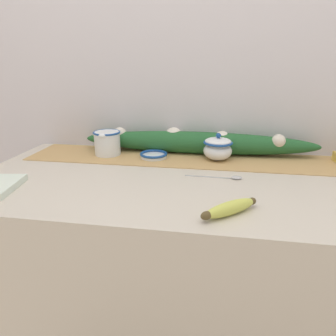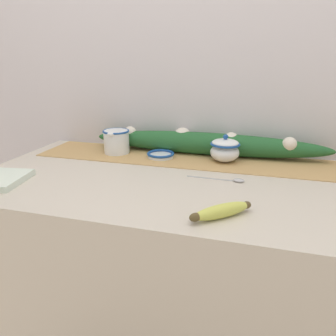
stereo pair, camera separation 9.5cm
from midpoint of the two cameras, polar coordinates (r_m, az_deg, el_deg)
name	(u,v)px [view 2 (the right image)]	position (r m, az deg, el deg)	size (l,w,h in m)	color
countertop	(190,285)	(1.24, 6.50, -21.41)	(1.49, 0.69, 0.88)	beige
back_wall	(212,74)	(1.30, 10.48, 17.20)	(2.29, 0.04, 2.40)	silver
table_runner	(203,160)	(1.21, 8.88, 1.51)	(1.37, 0.25, 0.00)	tan
cream_pitcher	(117,141)	(1.28, -7.68, 5.17)	(0.11, 0.13, 0.10)	white
sugar_bowl	(225,150)	(1.19, 13.06, 3.39)	(0.11, 0.11, 0.11)	white
small_dish	(161,155)	(1.22, 0.82, 2.52)	(0.11, 0.11, 0.02)	white
banana	(221,211)	(0.77, 13.68, -8.05)	(0.15, 0.14, 0.04)	#CCD156
spoon	(233,180)	(1.01, 15.03, -2.27)	(0.19, 0.03, 0.01)	#B7B7BC
poinsettia_garland	(206,143)	(1.27, 9.32, 4.70)	(0.99, 0.10, 0.10)	#235B2D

